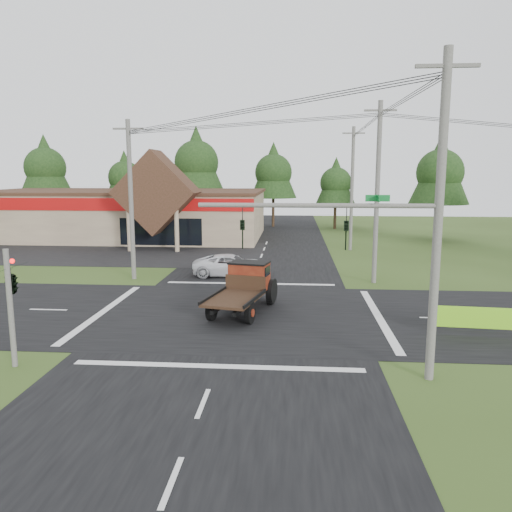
# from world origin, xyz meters

# --- Properties ---
(ground) EXTENTS (120.00, 120.00, 0.00)m
(ground) POSITION_xyz_m (0.00, 0.00, 0.00)
(ground) COLOR #314518
(ground) RESTS_ON ground
(road_ns) EXTENTS (12.00, 120.00, 0.02)m
(road_ns) POSITION_xyz_m (0.00, 0.00, 0.01)
(road_ns) COLOR black
(road_ns) RESTS_ON ground
(road_ew) EXTENTS (120.00, 12.00, 0.02)m
(road_ew) POSITION_xyz_m (0.00, 0.00, 0.01)
(road_ew) COLOR black
(road_ew) RESTS_ON ground
(parking_apron) EXTENTS (28.00, 14.00, 0.02)m
(parking_apron) POSITION_xyz_m (-14.00, 19.00, 0.01)
(parking_apron) COLOR black
(parking_apron) RESTS_ON ground
(cvs_building) EXTENTS (30.40, 18.20, 9.19)m
(cvs_building) POSITION_xyz_m (-15.70, 29.57, 2.78)
(cvs_building) COLOR gray
(cvs_building) RESTS_ON ground
(traffic_signal_mast) EXTENTS (8.12, 0.24, 7.00)m
(traffic_signal_mast) POSITION_xyz_m (5.82, -7.50, 4.43)
(traffic_signal_mast) COLOR #595651
(traffic_signal_mast) RESTS_ON ground
(traffic_signal_corner) EXTENTS (0.53, 2.48, 4.40)m
(traffic_signal_corner) POSITION_xyz_m (-7.50, -7.32, 3.52)
(traffic_signal_corner) COLOR #595651
(traffic_signal_corner) RESTS_ON ground
(utility_pole_nr) EXTENTS (2.00, 0.30, 11.00)m
(utility_pole_nr) POSITION_xyz_m (7.50, -7.50, 5.64)
(utility_pole_nr) COLOR #595651
(utility_pole_nr) RESTS_ON ground
(utility_pole_nw) EXTENTS (2.00, 0.30, 10.50)m
(utility_pole_nw) POSITION_xyz_m (-8.00, 8.00, 5.39)
(utility_pole_nw) COLOR #595651
(utility_pole_nw) RESTS_ON ground
(utility_pole_ne) EXTENTS (2.00, 0.30, 11.50)m
(utility_pole_ne) POSITION_xyz_m (8.00, 8.00, 5.89)
(utility_pole_ne) COLOR #595651
(utility_pole_ne) RESTS_ON ground
(utility_pole_n) EXTENTS (2.00, 0.30, 11.20)m
(utility_pole_n) POSITION_xyz_m (8.00, 22.00, 5.74)
(utility_pole_n) COLOR #595651
(utility_pole_n) RESTS_ON ground
(tree_row_a) EXTENTS (6.72, 6.72, 12.12)m
(tree_row_a) POSITION_xyz_m (-30.00, 40.00, 8.05)
(tree_row_a) COLOR #332316
(tree_row_a) RESTS_ON ground
(tree_row_b) EXTENTS (5.60, 5.60, 10.10)m
(tree_row_b) POSITION_xyz_m (-20.00, 42.00, 6.70)
(tree_row_b) COLOR #332316
(tree_row_b) RESTS_ON ground
(tree_row_c) EXTENTS (7.28, 7.28, 13.13)m
(tree_row_c) POSITION_xyz_m (-10.00, 41.00, 8.72)
(tree_row_c) COLOR #332316
(tree_row_c) RESTS_ON ground
(tree_row_d) EXTENTS (6.16, 6.16, 11.11)m
(tree_row_d) POSITION_xyz_m (0.00, 42.00, 7.38)
(tree_row_d) COLOR #332316
(tree_row_d) RESTS_ON ground
(tree_row_e) EXTENTS (5.04, 5.04, 9.09)m
(tree_row_e) POSITION_xyz_m (8.00, 40.00, 6.03)
(tree_row_e) COLOR #332316
(tree_row_e) RESTS_ON ground
(tree_side_ne) EXTENTS (6.16, 6.16, 11.11)m
(tree_side_ne) POSITION_xyz_m (18.00, 30.00, 7.38)
(tree_side_ne) COLOR #332316
(tree_side_ne) RESTS_ON ground
(antique_flatbed_truck) EXTENTS (3.54, 6.31, 2.49)m
(antique_flatbed_truck) POSITION_xyz_m (0.16, 0.31, 1.24)
(antique_flatbed_truck) COLOR #50130B
(antique_flatbed_truck) RESTS_ON ground
(roadside_banner) EXTENTS (3.92, 0.46, 1.34)m
(roadside_banner) POSITION_xyz_m (10.80, -2.56, 0.67)
(roadside_banner) COLOR #76CB1B
(roadside_banner) RESTS_ON ground
(white_pickup) EXTENTS (5.48, 2.77, 1.48)m
(white_pickup) POSITION_xyz_m (-1.54, 9.53, 0.74)
(white_pickup) COLOR silver
(white_pickup) RESTS_ON ground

